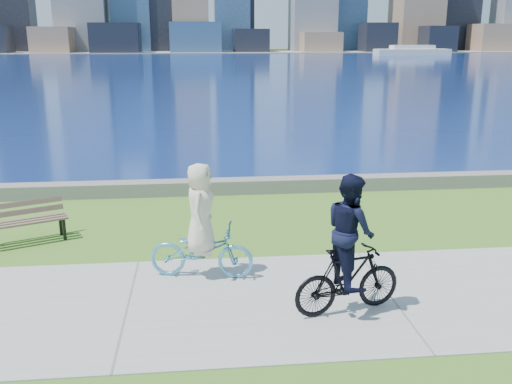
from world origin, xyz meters
TOP-DOWN VIEW (x-y plane):
  - ground at (0.00, 0.00)m, footprint 320.00×320.00m
  - concrete_path at (0.00, 0.00)m, footprint 80.00×3.50m
  - seawall at (0.00, 6.20)m, footprint 90.00×0.50m
  - bay_water at (0.00, 72.00)m, footprint 320.00×131.00m
  - far_shore at (0.00, 130.00)m, footprint 320.00×30.00m
  - ferry_far at (42.01, 99.25)m, footprint 13.94×3.98m
  - park_bench at (-2.26, 3.07)m, footprint 1.58×1.09m
  - cyclist_woman at (1.12, 1.01)m, footprint 0.92×1.80m
  - cyclist_man at (3.20, -0.47)m, footprint 0.86×1.72m

SIDE VIEW (x-z plane):
  - ground at x=0.00m, z-range 0.00..0.00m
  - bay_water at x=0.00m, z-range 0.00..0.01m
  - concrete_path at x=0.00m, z-range 0.00..0.02m
  - far_shore at x=0.00m, z-range 0.00..0.12m
  - seawall at x=0.00m, z-range 0.00..0.35m
  - park_bench at x=-2.26m, z-range 0.09..0.86m
  - cyclist_woman at x=1.12m, z-range -0.23..1.70m
  - ferry_far at x=42.01m, z-range -0.16..1.73m
  - cyclist_man at x=3.20m, z-range -0.14..1.92m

